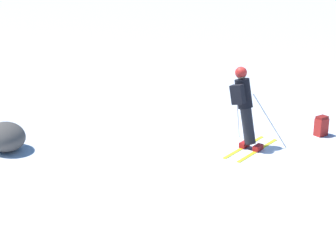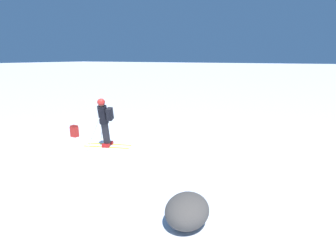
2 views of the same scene
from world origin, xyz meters
The scene contains 4 objects.
ground_plane centered at (0.00, 0.00, 0.00)m, with size 300.00×300.00×0.00m, color white.
skier centered at (-0.69, 0.09, 1.08)m, with size 1.29×1.86×1.93m.
spare_backpack centered at (-1.18, -2.06, 0.24)m, with size 0.23×0.30×0.50m.
exposed_boulder_0 centered at (2.25, 4.69, 0.33)m, with size 1.02×0.87×0.67m, color #4C4742.
Camera 1 is at (-9.78, 8.52, 4.68)m, focal length 60.00 mm.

